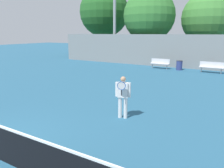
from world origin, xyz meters
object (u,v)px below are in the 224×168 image
(tree_green_tall, at_px, (208,18))
(tree_green_broad, at_px, (149,16))
(bench_courtside_near, at_px, (160,63))
(light_pole_near_left, at_px, (115,13))
(tennis_player, at_px, (123,95))
(bench_courtside_far, at_px, (212,66))
(trash_bin, at_px, (179,65))
(tree_dark_dense, at_px, (104,12))

(tree_green_tall, relative_size, tree_green_broad, 0.96)
(bench_courtside_near, bearing_deg, light_pole_near_left, 163.44)
(tennis_player, bearing_deg, tree_green_tall, 73.49)
(bench_courtside_near, height_order, bench_courtside_far, same)
(tennis_player, bearing_deg, trash_bin, 78.53)
(tree_green_tall, bearing_deg, bench_courtside_near, -114.31)
(bench_courtside_near, height_order, trash_bin, bench_courtside_near)
(light_pole_near_left, xyz_separation_m, tree_green_tall, (8.53, 4.60, -0.48))
(bench_courtside_far, xyz_separation_m, tree_green_broad, (-6.99, 3.92, 4.37))
(bench_courtside_near, distance_m, tree_dark_dense, 13.09)
(trash_bin, bearing_deg, bench_courtside_far, -2.74)
(bench_courtside_far, height_order, tree_green_tall, tree_green_tall)
(bench_courtside_far, xyz_separation_m, trash_bin, (-2.58, 0.12, -0.14))
(trash_bin, bearing_deg, tree_green_tall, 79.40)
(tennis_player, distance_m, tree_dark_dense, 23.01)
(light_pole_near_left, bearing_deg, tennis_player, -58.94)
(bench_courtside_near, xyz_separation_m, tree_green_tall, (2.84, 6.29, 4.08))
(bench_courtside_far, height_order, tree_green_broad, tree_green_broad)
(tennis_player, bearing_deg, bench_courtside_near, 86.40)
(trash_bin, distance_m, tree_dark_dense, 14.42)
(bench_courtside_near, xyz_separation_m, trash_bin, (1.69, 0.12, -0.14))
(light_pole_near_left, xyz_separation_m, tree_dark_dense, (-4.37, 4.83, 0.70))
(bench_courtside_near, xyz_separation_m, bench_courtside_far, (4.26, 0.00, 0.00))
(bench_courtside_near, relative_size, tree_green_tall, 0.23)
(bench_courtside_far, relative_size, tree_green_broad, 0.24)
(trash_bin, height_order, tree_green_tall, tree_green_tall)
(tree_green_tall, bearing_deg, light_pole_near_left, -151.66)
(tree_green_broad, bearing_deg, bench_courtside_far, -29.28)
(tennis_player, relative_size, tree_green_broad, 0.21)
(bench_courtside_far, xyz_separation_m, tree_dark_dense, (-14.32, 6.52, 5.26))
(bench_courtside_far, bearing_deg, tree_green_tall, 102.74)
(tree_green_tall, xyz_separation_m, tree_dark_dense, (-12.90, 0.23, 1.18))
(bench_courtside_near, bearing_deg, bench_courtside_far, 0.01)
(tree_green_tall, xyz_separation_m, tree_green_broad, (-5.57, -2.37, 0.29))
(tree_green_broad, bearing_deg, tree_green_tall, 23.03)
(tennis_player, distance_m, bench_courtside_near, 12.34)
(trash_bin, bearing_deg, bench_courtside_near, -175.80)
(bench_courtside_near, distance_m, light_pole_near_left, 7.48)
(tree_dark_dense, bearing_deg, bench_courtside_far, -24.47)
(tennis_player, xyz_separation_m, tree_green_broad, (-5.33, 15.98, 4.02))
(tennis_player, height_order, bench_courtside_near, tennis_player)
(tree_green_tall, bearing_deg, tree_green_broad, -156.97)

